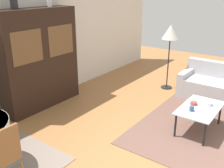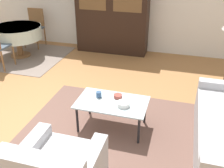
# 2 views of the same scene
# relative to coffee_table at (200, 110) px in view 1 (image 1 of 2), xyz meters

# --- Properties ---
(wall_back) EXTENTS (10.00, 0.06, 2.70)m
(wall_back) POSITION_rel_coffee_table_xyz_m (-1.22, 3.41, 0.94)
(wall_back) COLOR silver
(wall_back) RESTS_ON ground_plane
(area_rug) EXTENTS (2.64, 1.97, 0.01)m
(area_rug) POSITION_rel_coffee_table_xyz_m (0.03, 0.04, -0.41)
(area_rug) COLOR brown
(area_rug) RESTS_ON ground_plane
(coffee_table) EXTENTS (1.03, 0.62, 0.45)m
(coffee_table) POSITION_rel_coffee_table_xyz_m (0.00, 0.00, 0.00)
(coffee_table) COLOR black
(coffee_table) RESTS_ON area_rug
(display_cabinet) EXTENTS (1.78, 0.46, 2.07)m
(display_cabinet) POSITION_rel_coffee_table_xyz_m (-0.90, 3.14, 0.62)
(display_cabinet) COLOR black
(display_cabinet) RESTS_ON ground_plane
(floor_lamp) EXTENTS (0.41, 0.41, 1.61)m
(floor_lamp) POSITION_rel_coffee_table_xyz_m (1.65, 1.38, 0.97)
(floor_lamp) COLOR black
(floor_lamp) RESTS_ON ground_plane
(cup) EXTENTS (0.08, 0.08, 0.09)m
(cup) POSITION_rel_coffee_table_xyz_m (-0.23, 0.07, 0.09)
(cup) COLOR #33517A
(cup) RESTS_ON coffee_table
(bowl) EXTENTS (0.18, 0.18, 0.06)m
(bowl) POSITION_rel_coffee_table_xyz_m (0.18, -0.06, 0.08)
(bowl) COLOR white
(bowl) RESTS_ON coffee_table
(bowl_small) EXTENTS (0.12, 0.12, 0.05)m
(bowl_small) POSITION_rel_coffee_table_xyz_m (0.05, 0.14, 0.07)
(bowl_small) COLOR #9E4238
(bowl_small) RESTS_ON coffee_table
(vase_tall) EXTENTS (0.14, 0.14, 0.27)m
(vase_tall) POSITION_rel_coffee_table_xyz_m (-1.35, 3.14, 1.79)
(vase_tall) COLOR #232328
(vase_tall) RESTS_ON display_cabinet
(vase_short) EXTENTS (0.10, 0.10, 0.21)m
(vase_short) POSITION_rel_coffee_table_xyz_m (-0.51, 3.14, 1.76)
(vase_short) COLOR white
(vase_short) RESTS_ON display_cabinet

